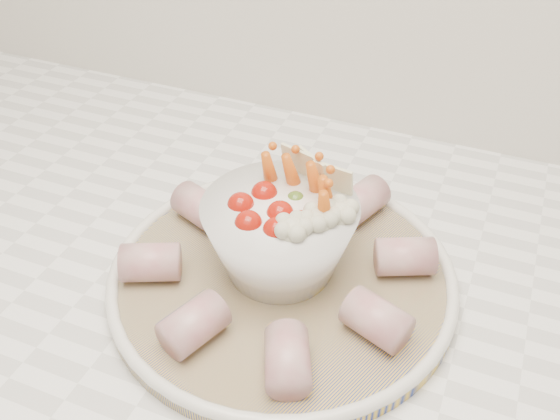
% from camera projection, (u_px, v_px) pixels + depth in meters
% --- Properties ---
extents(serving_platter, '(0.42, 0.42, 0.02)m').
position_uv_depth(serving_platter, '(282.00, 276.00, 0.60)').
color(serving_platter, navy).
rests_on(serving_platter, kitchen_counter).
extents(veggie_bowl, '(0.14, 0.14, 0.11)m').
position_uv_depth(veggie_bowl, '(282.00, 233.00, 0.58)').
color(veggie_bowl, white).
rests_on(veggie_bowl, serving_platter).
extents(cured_meat_rolls, '(0.28, 0.29, 0.04)m').
position_uv_depth(cured_meat_rolls, '(282.00, 259.00, 0.59)').
color(cured_meat_rolls, '#A54B55').
rests_on(cured_meat_rolls, serving_platter).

